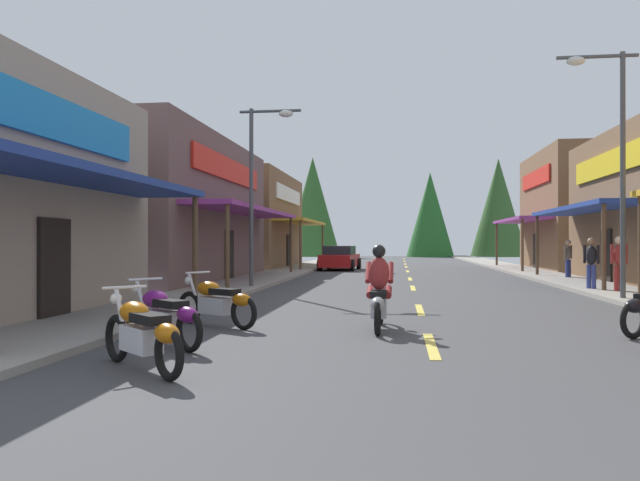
# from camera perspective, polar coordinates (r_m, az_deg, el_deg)

# --- Properties ---
(ground) EXTENTS (10.16, 84.23, 0.10)m
(ground) POSITION_cam_1_polar(r_m,az_deg,el_deg) (27.80, 8.40, -3.59)
(ground) COLOR #424244
(sidewalk_left) EXTENTS (2.38, 84.23, 0.12)m
(sidewalk_left) POSITION_cam_1_polar(r_m,az_deg,el_deg) (28.38, -4.38, -3.30)
(sidewalk_left) COLOR gray
(sidewalk_left) RESTS_ON ground
(sidewalk_right) EXTENTS (2.38, 84.23, 0.12)m
(sidewalk_right) POSITION_cam_1_polar(r_m,az_deg,el_deg) (28.60, 21.09, -3.26)
(sidewalk_right) COLOR gray
(sidewalk_right) RESTS_ON ground
(centerline_dashes) EXTENTS (0.16, 58.07, 0.01)m
(centerline_dashes) POSITION_cam_1_polar(r_m,az_deg,el_deg) (30.35, 8.31, -3.19)
(centerline_dashes) COLOR #E0C64C
(centerline_dashes) RESTS_ON ground
(storefront_left_middle) EXTENTS (10.44, 13.17, 5.89)m
(storefront_left_middle) POSITION_cam_1_polar(r_m,az_deg,el_deg) (26.86, -17.41, 2.69)
(storefront_left_middle) COLOR brown
(storefront_left_middle) RESTS_ON ground
(storefront_left_far) EXTENTS (8.70, 11.39, 5.91)m
(storefront_left_far) POSITION_cam_1_polar(r_m,az_deg,el_deg) (39.41, -7.91, 1.80)
(storefront_left_far) COLOR brown
(storefront_left_far) RESTS_ON ground
(storefront_right_far) EXTENTS (9.35, 9.66, 6.81)m
(storefront_right_far) POSITION_cam_1_polar(r_m,az_deg,el_deg) (38.49, 25.08, 2.53)
(storefront_right_far) COLOR brown
(storefront_right_far) RESTS_ON ground
(streetlamp_left) EXTENTS (2.12, 0.30, 6.17)m
(streetlamp_left) POSITION_cam_1_polar(r_m,az_deg,el_deg) (20.89, -5.60, 6.46)
(streetlamp_left) COLOR #474C51
(streetlamp_left) RESTS_ON ground
(streetlamp_right) EXTENTS (2.12, 0.30, 6.74)m
(streetlamp_right) POSITION_cam_1_polar(r_m,az_deg,el_deg) (18.33, 25.61, 8.39)
(streetlamp_right) COLOR #474C51
(streetlamp_right) RESTS_ON ground
(motorcycle_parked_left_0) EXTENTS (1.66, 1.50, 1.04)m
(motorcycle_parked_left_0) POSITION_cam_1_polar(r_m,az_deg,el_deg) (8.00, -16.35, -8.25)
(motorcycle_parked_left_0) COLOR black
(motorcycle_parked_left_0) RESTS_ON ground
(motorcycle_parked_left_1) EXTENTS (1.77, 1.37, 1.04)m
(motorcycle_parked_left_1) POSITION_cam_1_polar(r_m,az_deg,el_deg) (9.77, -14.51, -6.78)
(motorcycle_parked_left_1) COLOR black
(motorcycle_parked_left_1) RESTS_ON ground
(motorcycle_parked_left_2) EXTENTS (1.90, 1.16, 1.04)m
(motorcycle_parked_left_2) POSITION_cam_1_polar(r_m,az_deg,el_deg) (11.83, -9.67, -5.62)
(motorcycle_parked_left_2) COLOR black
(motorcycle_parked_left_2) RESTS_ON ground
(rider_cruising_lead) EXTENTS (0.60, 2.14, 1.57)m
(rider_cruising_lead) POSITION_cam_1_polar(r_m,az_deg,el_deg) (11.25, 5.56, -5.06)
(rider_cruising_lead) COLOR black
(rider_cruising_lead) RESTS_ON ground
(pedestrian_by_shop) EXTENTS (0.43, 0.46, 1.76)m
(pedestrian_by_shop) POSITION_cam_1_polar(r_m,az_deg,el_deg) (21.47, 24.09, -1.72)
(pedestrian_by_shop) COLOR #333F8C
(pedestrian_by_shop) RESTS_ON ground
(pedestrian_browsing) EXTENTS (0.44, 0.44, 1.72)m
(pedestrian_browsing) POSITION_cam_1_polar(r_m,az_deg,el_deg) (28.04, 22.24, -1.40)
(pedestrian_browsing) COLOR #333F8C
(pedestrian_browsing) RESTS_ON ground
(pedestrian_waiting) EXTENTS (0.55, 0.36, 1.80)m
(pedestrian_waiting) POSITION_cam_1_polar(r_m,az_deg,el_deg) (20.68, 26.24, -1.70)
(pedestrian_waiting) COLOR maroon
(pedestrian_waiting) RESTS_ON ground
(parked_car_curbside) EXTENTS (2.28, 4.40, 1.40)m
(parked_car_curbside) POSITION_cam_1_polar(r_m,az_deg,el_deg) (35.29, 1.87, -1.66)
(parked_car_curbside) COLOR #B21919
(parked_car_curbside) RESTS_ON ground
(treeline_backdrop) EXTENTS (27.06, 9.77, 11.30)m
(treeline_backdrop) POSITION_cam_1_polar(r_m,az_deg,el_deg) (69.66, 8.61, 2.82)
(treeline_backdrop) COLOR #2A5623
(treeline_backdrop) RESTS_ON ground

